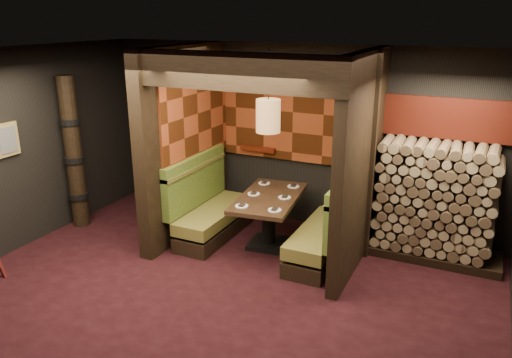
% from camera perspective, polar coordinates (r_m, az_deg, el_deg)
% --- Properties ---
extents(floor, '(6.50, 5.50, 0.02)m').
position_cam_1_polar(floor, '(6.16, -5.35, -13.82)').
color(floor, black).
rests_on(floor, ground).
extents(ceiling, '(6.50, 5.50, 0.02)m').
position_cam_1_polar(ceiling, '(5.23, -6.30, 13.87)').
color(ceiling, black).
rests_on(ceiling, ground).
extents(wall_back, '(6.50, 0.02, 2.85)m').
position_cam_1_polar(wall_back, '(7.92, 4.55, 4.90)').
color(wall_back, black).
rests_on(wall_back, ground).
extents(wall_left, '(0.02, 5.50, 2.85)m').
position_cam_1_polar(wall_left, '(7.68, -27.16, 2.47)').
color(wall_left, black).
rests_on(wall_left, ground).
extents(partition_left, '(0.20, 2.20, 2.85)m').
position_cam_1_polar(partition_left, '(7.56, -8.16, 4.12)').
color(partition_left, black).
rests_on(partition_left, floor).
extents(partition_right, '(0.15, 2.10, 2.85)m').
position_cam_1_polar(partition_right, '(6.57, 11.83, 1.74)').
color(partition_right, black).
rests_on(partition_right, floor).
extents(header_beam, '(2.85, 0.18, 0.44)m').
position_cam_1_polar(header_beam, '(5.87, -2.79, 12.17)').
color(header_beam, black).
rests_on(header_beam, partition_left).
extents(tapa_back_panel, '(2.40, 0.06, 1.55)m').
position_cam_1_polar(tapa_back_panel, '(7.80, 4.32, 7.66)').
color(tapa_back_panel, '#913B1A').
rests_on(tapa_back_panel, wall_back).
extents(tapa_side_panel, '(0.04, 1.85, 1.45)m').
position_cam_1_polar(tapa_side_panel, '(7.55, -6.80, 7.46)').
color(tapa_side_panel, '#913B1A').
rests_on(tapa_side_panel, partition_left).
extents(lacquer_shelf, '(0.60, 0.12, 0.07)m').
position_cam_1_polar(lacquer_shelf, '(8.11, 0.26, 3.49)').
color(lacquer_shelf, '#54160A').
rests_on(lacquer_shelf, wall_back).
extents(booth_bench_left, '(0.68, 1.60, 1.14)m').
position_cam_1_polar(booth_bench_left, '(7.68, -5.38, -3.61)').
color(booth_bench_left, black).
rests_on(booth_bench_left, floor).
extents(booth_bench_right, '(0.68, 1.60, 1.14)m').
position_cam_1_polar(booth_bench_right, '(6.97, 8.23, -6.08)').
color(booth_bench_right, black).
rests_on(booth_bench_right, floor).
extents(dining_table, '(0.98, 1.56, 0.78)m').
position_cam_1_polar(dining_table, '(7.23, 1.48, -3.71)').
color(dining_table, black).
rests_on(dining_table, floor).
extents(place_settings, '(0.76, 1.24, 0.03)m').
position_cam_1_polar(place_settings, '(7.15, 1.50, -1.88)').
color(place_settings, white).
rests_on(place_settings, dining_table).
extents(pendant_lamp, '(0.33, 0.33, 1.12)m').
position_cam_1_polar(pendant_lamp, '(6.79, 1.41, 7.24)').
color(pendant_lamp, '#A07041').
rests_on(pendant_lamp, ceiling).
extents(framed_picture, '(0.05, 0.36, 0.46)m').
position_cam_1_polar(framed_picture, '(7.66, -26.59, 4.03)').
color(framed_picture, olive).
rests_on(framed_picture, wall_left).
extents(totem_column, '(0.31, 0.31, 2.40)m').
position_cam_1_polar(totem_column, '(8.27, -20.11, 2.69)').
color(totem_column, black).
rests_on(totem_column, floor).
extents(firewood_stack, '(1.73, 0.70, 1.64)m').
position_cam_1_polar(firewood_stack, '(7.23, 20.36, -2.57)').
color(firewood_stack, black).
rests_on(firewood_stack, floor).
extents(mosaic_header, '(1.83, 0.10, 0.56)m').
position_cam_1_polar(mosaic_header, '(7.27, 21.59, 6.43)').
color(mosaic_header, maroon).
rests_on(mosaic_header, wall_back).
extents(bay_front_post, '(0.08, 0.08, 2.85)m').
position_cam_1_polar(bay_front_post, '(6.80, 13.09, 2.20)').
color(bay_front_post, black).
rests_on(bay_front_post, floor).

